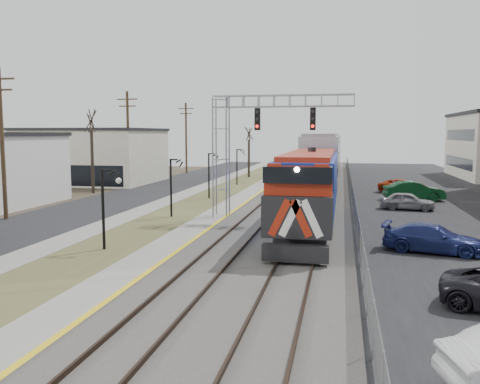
# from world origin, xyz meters

# --- Properties ---
(street_west) EXTENTS (7.00, 120.00, 0.04)m
(street_west) POSITION_xyz_m (-11.50, 35.00, 0.02)
(street_west) COLOR black
(street_west) RESTS_ON ground
(sidewalk) EXTENTS (2.00, 120.00, 0.08)m
(sidewalk) POSITION_xyz_m (-7.00, 35.00, 0.04)
(sidewalk) COLOR gray
(sidewalk) RESTS_ON ground
(grass_median) EXTENTS (4.00, 120.00, 0.06)m
(grass_median) POSITION_xyz_m (-4.00, 35.00, 0.03)
(grass_median) COLOR #4B4F2A
(grass_median) RESTS_ON ground
(platform) EXTENTS (2.00, 120.00, 0.24)m
(platform) POSITION_xyz_m (-1.00, 35.00, 0.12)
(platform) COLOR gray
(platform) RESTS_ON ground
(ballast_bed) EXTENTS (8.00, 120.00, 0.20)m
(ballast_bed) POSITION_xyz_m (4.00, 35.00, 0.10)
(ballast_bed) COLOR #595651
(ballast_bed) RESTS_ON ground
(parking_lot) EXTENTS (16.00, 120.00, 0.04)m
(parking_lot) POSITION_xyz_m (16.00, 35.00, 0.02)
(parking_lot) COLOR black
(parking_lot) RESTS_ON ground
(platform_edge) EXTENTS (0.24, 120.00, 0.01)m
(platform_edge) POSITION_xyz_m (-0.12, 35.00, 0.24)
(platform_edge) COLOR gold
(platform_edge) RESTS_ON platform
(track_near) EXTENTS (1.58, 120.00, 0.15)m
(track_near) POSITION_xyz_m (2.00, 35.00, 0.28)
(track_near) COLOR #2D2119
(track_near) RESTS_ON ballast_bed
(track_far) EXTENTS (1.58, 120.00, 0.15)m
(track_far) POSITION_xyz_m (5.50, 35.00, 0.28)
(track_far) COLOR #2D2119
(track_far) RESTS_ON ballast_bed
(train) EXTENTS (3.00, 63.05, 5.33)m
(train) POSITION_xyz_m (5.50, 49.22, 2.88)
(train) COLOR #132D9F
(train) RESTS_ON ground
(signal_gantry) EXTENTS (9.00, 1.07, 8.15)m
(signal_gantry) POSITION_xyz_m (1.22, 27.99, 5.59)
(signal_gantry) COLOR gray
(signal_gantry) RESTS_ON ground
(lampposts) EXTENTS (0.14, 62.14, 4.00)m
(lampposts) POSITION_xyz_m (-4.00, 18.29, 2.00)
(lampposts) COLOR black
(lampposts) RESTS_ON ground
(utility_poles) EXTENTS (0.28, 80.28, 10.00)m
(utility_poles) POSITION_xyz_m (-14.50, 25.00, 5.00)
(utility_poles) COLOR #4C3823
(utility_poles) RESTS_ON ground
(fence) EXTENTS (0.04, 120.00, 1.60)m
(fence) POSITION_xyz_m (8.20, 35.00, 0.80)
(fence) COLOR gray
(fence) RESTS_ON ground
(bare_trees) EXTENTS (12.30, 42.30, 5.95)m
(bare_trees) POSITION_xyz_m (-12.66, 38.91, 2.70)
(bare_trees) COLOR #382D23
(bare_trees) RESTS_ON ground
(car_lot_d) EXTENTS (4.97, 2.89, 1.35)m
(car_lot_d) POSITION_xyz_m (11.69, 20.60, 0.68)
(car_lot_d) COLOR navy
(car_lot_d) RESTS_ON ground
(car_lot_e) EXTENTS (4.07, 2.05, 1.33)m
(car_lot_e) POSITION_xyz_m (12.19, 34.57, 0.66)
(car_lot_e) COLOR gray
(car_lot_e) RESTS_ON ground
(car_lot_f) EXTENTS (5.12, 2.31, 1.63)m
(car_lot_f) POSITION_xyz_m (13.36, 40.13, 0.81)
(car_lot_f) COLOR #0B3A1A
(car_lot_f) RESTS_ON ground
(car_lot_g) EXTENTS (5.14, 3.29, 1.32)m
(car_lot_g) POSITION_xyz_m (13.18, 45.73, 0.66)
(car_lot_g) COLOR #A72D0C
(car_lot_g) RESTS_ON ground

